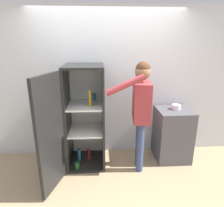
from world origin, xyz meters
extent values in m
plane|color=tan|center=(0.00, 0.00, 0.00)|extent=(12.00, 12.00, 0.00)
cube|color=silver|center=(0.00, 0.98, 1.27)|extent=(7.00, 0.06, 2.55)
cube|color=black|center=(-0.38, 0.60, 0.02)|extent=(0.60, 0.66, 0.04)
cube|color=black|center=(-0.38, 0.60, 1.63)|extent=(0.60, 0.66, 0.04)
cube|color=white|center=(-0.38, 0.91, 0.83)|extent=(0.60, 0.03, 1.58)
cube|color=black|center=(-0.66, 0.60, 0.83)|extent=(0.03, 0.66, 1.58)
cube|color=black|center=(-0.09, 0.60, 0.83)|extent=(0.04, 0.66, 1.58)
cube|color=white|center=(-0.38, 0.60, 0.59)|extent=(0.53, 0.59, 0.02)
cube|color=white|center=(-0.38, 0.60, 1.02)|extent=(0.53, 0.59, 0.02)
cube|color=black|center=(-0.79, 0.00, 0.83)|extent=(0.23, 0.58, 1.58)
cylinder|color=#B78C1E|center=(-0.29, 0.51, 1.16)|extent=(0.05, 0.05, 0.25)
cylinder|color=#1E5123|center=(-0.52, 0.36, 0.09)|extent=(0.08, 0.08, 0.11)
cylinder|color=maroon|center=(-0.34, 0.64, 0.12)|extent=(0.06, 0.06, 0.17)
cylinder|color=teal|center=(-0.24, 0.82, 1.10)|extent=(0.07, 0.07, 0.12)
cylinder|color=teal|center=(-0.51, 0.59, 0.14)|extent=(0.06, 0.06, 0.21)
cylinder|color=#384770|center=(0.47, 0.30, 0.42)|extent=(0.11, 0.11, 0.83)
cylinder|color=#384770|center=(0.49, 0.48, 0.42)|extent=(0.11, 0.11, 0.83)
cube|color=#9E3338|center=(0.48, 0.39, 1.13)|extent=(0.29, 0.46, 0.59)
sphere|color=#8C6647|center=(0.48, 0.39, 1.57)|extent=(0.23, 0.23, 0.23)
sphere|color=#4C2D19|center=(0.48, 0.39, 1.61)|extent=(0.21, 0.21, 0.21)
cylinder|color=#9E3338|center=(0.20, 0.17, 1.43)|extent=(0.55, 0.14, 0.31)
cylinder|color=#9E3338|center=(0.50, 0.63, 1.10)|extent=(0.09, 0.09, 0.56)
cube|color=#4C4C51|center=(1.10, 0.65, 0.45)|extent=(0.56, 0.57, 0.90)
cylinder|color=white|center=(1.13, 0.67, 0.94)|extent=(0.14, 0.14, 0.08)
camera|label=1|loc=(-0.15, -2.41, 1.99)|focal=32.00mm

